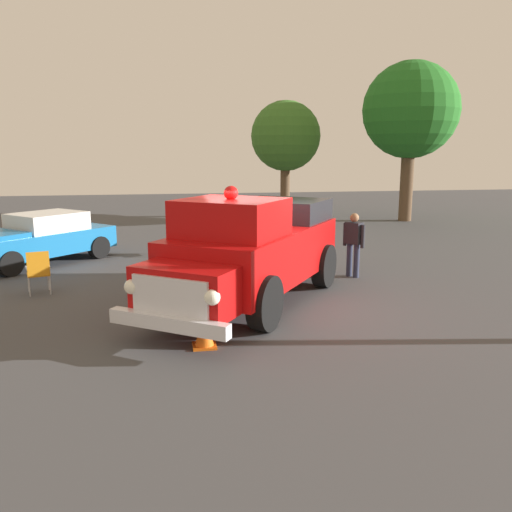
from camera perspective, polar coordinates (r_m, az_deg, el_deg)
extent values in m
plane|color=#424244|center=(11.58, 1.02, -4.99)|extent=(60.00, 60.00, 0.00)
cylinder|color=black|center=(9.66, 1.00, -5.11)|extent=(0.85, 1.04, 1.04)
cylinder|color=black|center=(10.60, -8.94, -3.76)|extent=(0.85, 1.04, 1.04)
cylinder|color=black|center=(12.84, 7.36, -1.06)|extent=(0.85, 1.04, 1.04)
cylinder|color=black|center=(13.56, -0.71, -0.30)|extent=(0.85, 1.04, 1.04)
cube|color=#B70C0C|center=(11.49, 0.00, 0.27)|extent=(4.51, 5.23, 1.10)
cube|color=#B70C0C|center=(9.08, -7.62, -3.67)|extent=(1.96, 1.74, 0.84)
cube|color=#B70C0C|center=(10.33, -2.70, 4.06)|extent=(2.53, 2.48, 0.76)
cube|color=#232328|center=(12.78, 2.94, 4.78)|extent=(2.58, 2.51, 0.60)
cube|color=silver|center=(8.72, -9.21, -4.35)|extent=(1.25, 0.92, 0.64)
cube|color=silver|center=(8.76, -9.50, -7.15)|extent=(1.96, 1.44, 0.24)
sphere|color=white|center=(8.30, -4.75, -4.48)|extent=(0.36, 0.36, 0.26)
sphere|color=white|center=(9.15, -13.29, -3.25)|extent=(0.36, 0.36, 0.26)
sphere|color=red|center=(10.28, -2.73, 6.83)|extent=(0.39, 0.39, 0.28)
cylinder|color=black|center=(15.28, -25.07, -0.74)|extent=(0.66, 0.67, 0.68)
cylinder|color=black|center=(16.90, -16.64, 0.92)|extent=(0.66, 0.67, 0.68)
cylinder|color=black|center=(18.19, -19.90, 1.43)|extent=(0.66, 0.67, 0.68)
cube|color=#196BAD|center=(16.67, -22.34, 1.38)|extent=(4.22, 4.27, 0.64)
cube|color=white|center=(16.75, -21.63, 3.42)|extent=(2.44, 2.45, 0.56)
cylinder|color=#B7BABF|center=(16.50, -8.27, 0.62)|extent=(0.04, 0.04, 0.44)
cylinder|color=#B7BABF|center=(16.90, -8.84, 0.86)|extent=(0.04, 0.04, 0.44)
cylinder|color=#B7BABF|center=(16.67, -6.88, 0.76)|extent=(0.04, 0.04, 0.44)
cylinder|color=#B7BABF|center=(17.07, -7.47, 0.99)|extent=(0.04, 0.04, 0.44)
cube|color=orange|center=(16.74, -7.89, 1.60)|extent=(0.62, 0.62, 0.04)
cube|color=orange|center=(16.79, -7.16, 2.63)|extent=(0.21, 0.46, 0.56)
cube|color=#B7BABF|center=(16.50, -7.58, 2.04)|extent=(0.42, 0.19, 0.03)
cube|color=#B7BABF|center=(16.94, -8.22, 2.27)|extent=(0.42, 0.19, 0.03)
cylinder|color=#B7BABF|center=(13.42, -23.38, -2.69)|extent=(0.03, 0.03, 0.44)
cylinder|color=#B7BABF|center=(13.44, -21.51, -2.52)|extent=(0.03, 0.03, 0.44)
cylinder|color=#B7BABF|center=(12.99, -23.29, -3.12)|extent=(0.03, 0.03, 0.44)
cylinder|color=#B7BABF|center=(13.01, -21.35, -2.95)|extent=(0.03, 0.03, 0.44)
cube|color=orange|center=(13.16, -22.46, -1.82)|extent=(0.59, 0.59, 0.04)
cube|color=orange|center=(12.87, -22.49, -0.81)|extent=(0.47, 0.17, 0.56)
cube|color=#B7BABF|center=(13.12, -23.56, -1.21)|extent=(0.16, 0.43, 0.03)
cube|color=#B7BABF|center=(13.14, -21.47, -1.03)|extent=(0.16, 0.43, 0.03)
cylinder|color=#2D334C|center=(14.05, 10.06, -0.40)|extent=(0.21, 0.21, 0.88)
cylinder|color=#2D334C|center=(13.94, 10.81, -0.52)|extent=(0.21, 0.21, 0.88)
cube|color=#26262D|center=(13.87, 10.54, 2.45)|extent=(0.46, 0.49, 0.56)
cylinder|color=#26262D|center=(14.03, 9.61, 2.34)|extent=(0.14, 0.14, 0.60)
cylinder|color=#26262D|center=(13.73, 11.47, 2.08)|extent=(0.14, 0.14, 0.60)
sphere|color=#9E704C|center=(13.81, 10.60, 4.09)|extent=(0.32, 0.32, 0.23)
cylinder|color=brown|center=(26.52, 3.16, 7.27)|extent=(0.47, 0.47, 2.76)
sphere|color=#376B25|center=(26.46, 3.22, 12.84)|extent=(3.40, 3.40, 3.40)
cylinder|color=brown|center=(25.77, 15.96, 7.60)|extent=(0.60, 0.60, 3.54)
sphere|color=#226A20|center=(25.79, 16.37, 14.90)|extent=(4.35, 4.35, 4.35)
cube|color=orange|center=(9.07, -5.59, -9.63)|extent=(0.40, 0.40, 0.04)
cone|color=orange|center=(8.96, -5.63, -7.74)|extent=(0.32, 0.32, 0.60)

